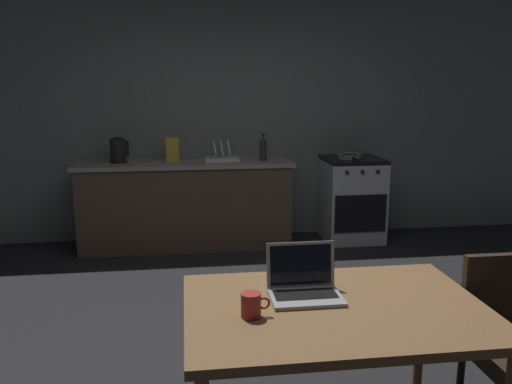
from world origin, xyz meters
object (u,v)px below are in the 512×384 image
(laptop, at_px, (304,286))
(frying_pan, at_px, (349,156))
(stove_oven, at_px, (352,199))
(electric_kettle, at_px, (118,151))
(dining_table, at_px, (335,319))
(coffee_mug, at_px, (251,305))
(cereal_box, at_px, (173,149))
(chair, at_px, (509,337))
(bottle, at_px, (263,148))
(dish_rack, at_px, (222,156))

(laptop, xyz_separation_m, frying_pan, (1.19, 3.09, 0.14))
(stove_oven, bearing_deg, frying_pan, -152.61)
(electric_kettle, distance_m, frying_pan, 2.36)
(dining_table, relative_size, laptop, 4.09)
(coffee_mug, xyz_separation_m, cereal_box, (-0.38, 3.32, 0.23))
(frying_pan, bearing_deg, cereal_box, 178.49)
(chair, bearing_deg, bottle, 123.41)
(laptop, xyz_separation_m, dish_rack, (-0.15, 3.12, 0.17))
(laptop, bearing_deg, electric_kettle, 119.00)
(bottle, bearing_deg, stove_oven, 2.81)
(dining_table, xyz_separation_m, laptop, (-0.11, 0.12, 0.11))
(frying_pan, relative_size, cereal_box, 1.78)
(laptop, relative_size, frying_pan, 0.74)
(stove_oven, distance_m, electric_kettle, 2.48)
(frying_pan, xyz_separation_m, cereal_box, (-1.83, 0.05, 0.10))
(coffee_mug, bearing_deg, stove_oven, 65.56)
(dining_table, height_order, dish_rack, dish_rack)
(dining_table, bearing_deg, laptop, 133.79)
(laptop, bearing_deg, stove_oven, 76.78)
(electric_kettle, relative_size, cereal_box, 1.04)
(dining_table, distance_m, electric_kettle, 3.50)
(laptop, bearing_deg, dining_table, -37.80)
(cereal_box, bearing_deg, dish_rack, -2.32)
(laptop, distance_m, cereal_box, 3.22)
(stove_oven, relative_size, dish_rack, 2.60)
(chair, distance_m, coffee_mug, 1.26)
(laptop, relative_size, cereal_box, 1.33)
(stove_oven, relative_size, dining_table, 0.68)
(laptop, xyz_separation_m, cereal_box, (-0.64, 3.14, 0.24))
(laptop, xyz_separation_m, bottle, (0.27, 3.07, 0.25))
(stove_oven, relative_size, laptop, 2.77)
(stove_oven, bearing_deg, dish_rack, 179.90)
(frying_pan, bearing_deg, dining_table, -108.49)
(chair, xyz_separation_m, bottle, (-0.69, 3.17, 0.51))
(electric_kettle, height_order, dish_rack, electric_kettle)
(stove_oven, xyz_separation_m, coffee_mug, (-1.50, -3.30, 0.33))
(chair, height_order, cereal_box, cereal_box)
(dish_rack, bearing_deg, laptop, -87.29)
(dining_table, height_order, chair, chair)
(stove_oven, bearing_deg, dining_table, -109.15)
(laptop, height_order, electric_kettle, electric_kettle)
(dish_rack, bearing_deg, stove_oven, -0.10)
(bottle, bearing_deg, electric_kettle, 178.02)
(dining_table, distance_m, frying_pan, 3.40)
(bottle, relative_size, cereal_box, 1.13)
(stove_oven, relative_size, electric_kettle, 3.54)
(stove_oven, relative_size, frying_pan, 2.06)
(dining_table, xyz_separation_m, chair, (0.85, 0.02, -0.15))
(stove_oven, distance_m, dish_rack, 1.47)
(electric_kettle, bearing_deg, dining_table, -68.36)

